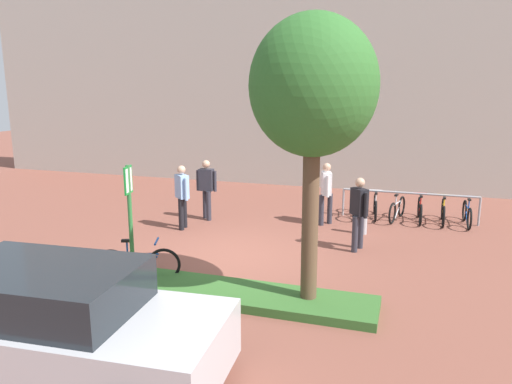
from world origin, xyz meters
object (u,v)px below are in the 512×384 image
(person_casual_tan, at_px, (182,193))
(parking_sign_post, at_px, (130,208))
(car_silver_sedan, at_px, (55,326))
(person_shirt_blue, at_px, (326,190))
(person_suited_dark, at_px, (207,186))
(bike_at_sign, at_px, (138,264))
(person_suited_navy, at_px, (359,209))
(bike_rack_cluster, at_px, (408,209))
(tree_sidewalk, at_px, (313,89))
(bollard_steel, at_px, (364,217))

(person_casual_tan, bearing_deg, parking_sign_post, -78.27)
(car_silver_sedan, bearing_deg, parking_sign_post, 104.12)
(car_silver_sedan, bearing_deg, person_shirt_blue, 76.33)
(person_suited_dark, bearing_deg, bike_at_sign, -83.46)
(person_casual_tan, bearing_deg, person_suited_navy, -4.36)
(bike_rack_cluster, bearing_deg, tree_sidewalk, -104.10)
(bike_at_sign, bearing_deg, person_suited_navy, 39.42)
(car_silver_sedan, bearing_deg, bike_at_sign, 103.51)
(tree_sidewalk, bearing_deg, person_casual_tan, 139.08)
(tree_sidewalk, xyz_separation_m, person_suited_dark, (-3.94, 4.70, -2.72))
(parking_sign_post, height_order, bollard_steel, parking_sign_post)
(tree_sidewalk, distance_m, bollard_steel, 5.65)
(person_suited_navy, bearing_deg, bollard_steel, 89.10)
(person_suited_dark, xyz_separation_m, car_silver_sedan, (1.31, -7.86, -0.23))
(person_shirt_blue, height_order, car_silver_sedan, person_shirt_blue)
(bike_rack_cluster, bearing_deg, person_shirt_blue, -153.12)
(tree_sidewalk, relative_size, bollard_steel, 5.43)
(person_suited_dark, bearing_deg, parking_sign_post, -83.60)
(tree_sidewalk, bearing_deg, bike_rack_cluster, 75.90)
(bike_rack_cluster, relative_size, person_casual_tan, 2.19)
(bollard_steel, height_order, person_suited_dark, person_suited_dark)
(bollard_steel, distance_m, car_silver_sedan, 8.37)
(bike_at_sign, relative_size, person_casual_tan, 0.93)
(bike_rack_cluster, bearing_deg, bollard_steel, -122.16)
(bike_rack_cluster, relative_size, person_suited_dark, 2.19)
(person_suited_dark, relative_size, person_casual_tan, 1.00)
(bike_at_sign, bearing_deg, bike_rack_cluster, 51.38)
(person_suited_dark, xyz_separation_m, person_suited_navy, (4.42, -1.43, 0.00))
(bollard_steel, bearing_deg, person_shirt_blue, 151.33)
(person_shirt_blue, xyz_separation_m, person_suited_dark, (-3.34, -0.50, 0.00))
(bike_at_sign, distance_m, person_shirt_blue, 5.89)
(bollard_steel, relative_size, person_shirt_blue, 0.52)
(parking_sign_post, xyz_separation_m, person_shirt_blue, (2.80, 5.32, -0.55))
(person_suited_navy, bearing_deg, bike_rack_cluster, 70.19)
(bike_at_sign, xyz_separation_m, bike_rack_cluster, (4.99, 6.25, -0.00))
(person_suited_navy, relative_size, car_silver_sedan, 0.39)
(parking_sign_post, height_order, bike_rack_cluster, parking_sign_post)
(bike_at_sign, xyz_separation_m, car_silver_sedan, (0.77, -3.22, 0.41))
(person_casual_tan, bearing_deg, bollard_steel, 11.81)
(person_shirt_blue, xyz_separation_m, car_silver_sedan, (-2.03, -8.36, -0.23))
(bike_rack_cluster, distance_m, car_silver_sedan, 10.37)
(bike_at_sign, xyz_separation_m, person_suited_navy, (3.89, 3.20, 0.63))
(bike_at_sign, distance_m, bike_rack_cluster, 7.99)
(person_suited_navy, height_order, car_silver_sedan, person_suited_navy)
(person_shirt_blue, distance_m, car_silver_sedan, 8.61)
(bollard_steel, height_order, car_silver_sedan, car_silver_sedan)
(parking_sign_post, relative_size, car_silver_sedan, 0.53)
(bike_rack_cluster, xyz_separation_m, person_casual_tan, (-5.76, -2.69, 0.64))
(person_shirt_blue, xyz_separation_m, person_suited_navy, (1.09, -1.94, 0.00))
(bollard_steel, relative_size, person_suited_navy, 0.52)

